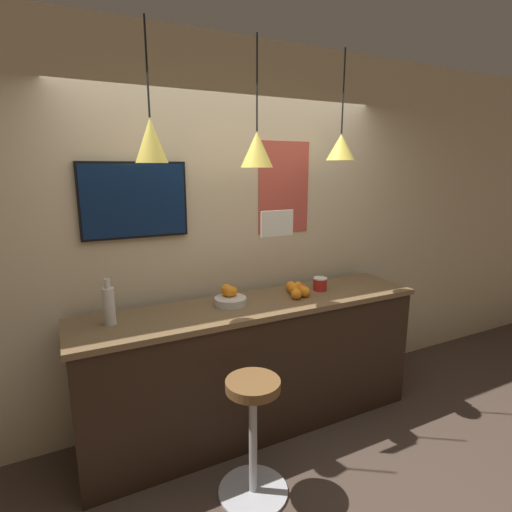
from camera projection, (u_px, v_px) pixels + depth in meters
ground_plane at (294, 472)px, 2.64m from camera, size 14.00×14.00×0.00m
back_wall at (233, 235)px, 3.16m from camera, size 8.00×0.06×2.90m
service_counter at (256, 366)px, 3.02m from camera, size 2.59×0.58×1.00m
bar_stool at (253, 426)px, 2.38m from camera, size 0.43×0.43×0.76m
fruit_bowl at (230, 297)px, 2.87m from camera, size 0.23×0.23×0.14m
orange_pile at (298, 290)px, 3.09m from camera, size 0.20×0.27×0.08m
juice_bottle at (109, 305)px, 2.48m from camera, size 0.07×0.07×0.30m
spread_jar at (320, 284)px, 3.20m from camera, size 0.11×0.11×0.10m
pendant_lamp_left at (151, 140)px, 2.35m from camera, size 0.19×0.19×0.81m
pendant_lamp_middle at (257, 149)px, 2.66m from camera, size 0.22×0.22×0.83m
pendant_lamp_right at (341, 147)px, 2.96m from camera, size 0.21×0.21×0.78m
mounted_tv at (134, 200)px, 2.72m from camera, size 0.72×0.04×0.52m
hanging_menu_board at (277, 223)px, 2.62m from camera, size 0.24×0.01×0.17m
wall_poster at (284, 188)px, 3.24m from camera, size 0.46×0.01×0.73m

